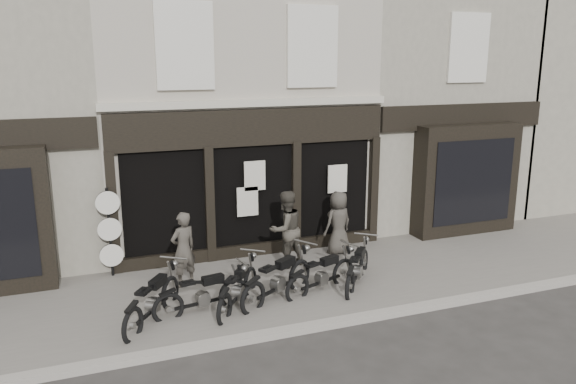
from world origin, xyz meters
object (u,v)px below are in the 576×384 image
object	(u,v)px
motorcycle_2	(238,291)
man_right	(338,223)
motorcycle_3	(278,283)
motorcycle_5	(357,271)
man_left	(183,249)
man_centre	(286,229)
motorcycle_4	(322,277)
motorcycle_1	(203,298)
advert_sign_post	(110,236)
motorcycle_0	(153,304)

from	to	relation	value
motorcycle_2	man_right	world-z (taller)	man_right
motorcycle_3	motorcycle_5	bearing A→B (deg)	-29.04
man_left	man_centre	size ratio (longest dim) A/B	0.90
motorcycle_4	man_centre	world-z (taller)	man_centre
motorcycle_1	advert_sign_post	distance (m)	3.13
motorcycle_3	advert_sign_post	distance (m)	4.16
man_right	advert_sign_post	world-z (taller)	advert_sign_post
man_right	advert_sign_post	distance (m)	5.66
motorcycle_5	man_centre	size ratio (longest dim) A/B	0.94
motorcycle_2	motorcycle_5	distance (m)	2.86
motorcycle_0	motorcycle_4	distance (m)	3.70
motorcycle_4	man_left	distance (m)	3.15
man_right	motorcycle_1	bearing A→B (deg)	11.47
motorcycle_1	motorcycle_2	distance (m)	0.75
man_left	motorcycle_2	bearing A→B (deg)	97.32
motorcycle_4	man_right	world-z (taller)	man_right
motorcycle_3	motorcycle_4	xyz separation A→B (m)	(1.05, 0.05, -0.05)
motorcycle_1	advert_sign_post	world-z (taller)	advert_sign_post
man_right	man_left	bearing A→B (deg)	-6.78
motorcycle_3	motorcycle_2	bearing A→B (deg)	151.80
motorcycle_0	motorcycle_5	bearing A→B (deg)	-52.38
man_right	motorcycle_2	bearing A→B (deg)	16.26
motorcycle_1	man_right	bearing A→B (deg)	17.32
motorcycle_1	man_centre	world-z (taller)	man_centre
man_left	man_centre	bearing A→B (deg)	163.27
motorcycle_3	man_right	size ratio (longest dim) A/B	1.24
motorcycle_1	motorcycle_5	xyz separation A→B (m)	(3.60, 0.17, 0.01)
motorcycle_2	man_right	bearing A→B (deg)	-20.63
motorcycle_2	motorcycle_3	size ratio (longest dim) A/B	0.88
motorcycle_4	motorcycle_5	world-z (taller)	motorcycle_5
motorcycle_2	man_centre	size ratio (longest dim) A/B	0.96
motorcycle_2	man_left	world-z (taller)	man_left
motorcycle_4	man_left	xyz separation A→B (m)	(-2.81, 1.30, 0.58)
motorcycle_3	man_left	bearing A→B (deg)	110.71
motorcycle_4	advert_sign_post	xyz separation A→B (m)	(-4.29, 2.47, 0.70)
motorcycle_1	man_left	world-z (taller)	man_left
motorcycle_0	man_centre	world-z (taller)	man_centre
motorcycle_4	advert_sign_post	world-z (taller)	advert_sign_post
motorcycle_3	man_right	world-z (taller)	man_right
motorcycle_1	motorcycle_4	size ratio (longest dim) A/B	1.04
motorcycle_1	motorcycle_5	distance (m)	3.61
man_centre	motorcycle_0	bearing A→B (deg)	10.25
motorcycle_1	man_right	xyz separation A→B (m)	(4.04, 2.12, 0.56)
motorcycle_2	advert_sign_post	xyz separation A→B (m)	(-2.34, 2.57, 0.69)
motorcycle_5	man_left	bearing A→B (deg)	110.96
motorcycle_3	motorcycle_4	world-z (taller)	motorcycle_3
motorcycle_3	man_left	world-z (taller)	man_left
motorcycle_2	motorcycle_5	size ratio (longest dim) A/B	1.02
man_left	motorcycle_3	bearing A→B (deg)	118.38
motorcycle_0	man_right	distance (m)	5.50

